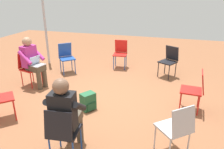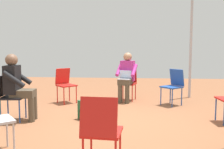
% 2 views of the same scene
% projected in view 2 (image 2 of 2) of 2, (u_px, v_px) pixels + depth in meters
% --- Properties ---
extents(ground_plane, '(14.00, 14.00, 0.00)m').
position_uv_depth(ground_plane, '(114.00, 122.00, 4.56)').
color(ground_plane, brown).
extents(chair_east, '(0.48, 0.44, 0.85)m').
position_uv_depth(chair_east, '(9.00, 94.00, 4.59)').
color(chair_east, black).
rests_on(chair_east, ground).
extents(chair_southeast, '(0.58, 0.58, 0.85)m').
position_uv_depth(chair_southeast, '(65.00, 83.00, 6.17)').
color(chair_southeast, red).
rests_on(chair_southeast, ground).
extents(chair_north, '(0.43, 0.46, 0.85)m').
position_uv_depth(chair_north, '(101.00, 129.00, 2.61)').
color(chair_north, red).
rests_on(chair_north, ground).
extents(chair_south, '(0.48, 0.52, 0.85)m').
position_uv_depth(chair_south, '(128.00, 81.00, 6.49)').
color(chair_south, red).
rests_on(chair_south, ground).
extents(chair_southwest, '(0.59, 0.58, 0.85)m').
position_uv_depth(chair_southwest, '(174.00, 84.00, 5.91)').
color(chair_southwest, '#1E4799').
rests_on(chair_southwest, ground).
extents(person_with_laptop, '(0.57, 0.59, 1.24)m').
position_uv_depth(person_with_laptop, '(127.00, 74.00, 6.31)').
color(person_with_laptop, '#4C4233').
rests_on(person_with_laptop, ground).
extents(person_in_black, '(0.55, 0.53, 1.24)m').
position_uv_depth(person_in_black, '(18.00, 84.00, 4.58)').
color(person_in_black, '#4C4233').
rests_on(person_in_black, ground).
extents(backpack_near_laptop_user, '(0.34, 0.32, 0.36)m').
position_uv_depth(backpack_near_laptop_user, '(87.00, 111.00, 4.71)').
color(backpack_near_laptop_user, '#235B38').
rests_on(backpack_near_laptop_user, ground).
extents(tent_pole_near, '(0.07, 0.07, 2.72)m').
position_uv_depth(tent_pole_near, '(191.00, 48.00, 6.73)').
color(tent_pole_near, '#B2B2B7').
rests_on(tent_pole_near, ground).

